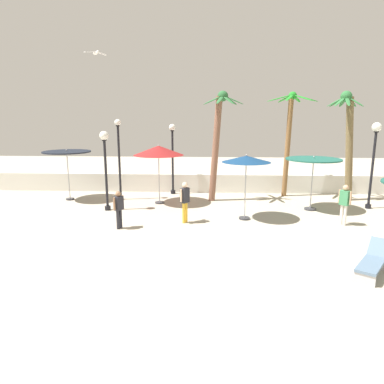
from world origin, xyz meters
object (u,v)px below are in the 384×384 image
at_px(seagull_1, 96,53).
at_px(patio_umbrella_0, 159,151).
at_px(lamp_post_1, 173,151).
at_px(lamp_post_2, 105,158).
at_px(lounge_chair_0, 373,261).
at_px(lamp_post_3, 374,150).
at_px(palm_tree_2, 217,135).
at_px(guest_2, 345,201).
at_px(guest_1, 119,206).
at_px(lamp_post_0, 119,153).
at_px(palm_tree_0, 348,135).
at_px(patio_umbrella_1, 246,160).
at_px(palm_tree_1, 289,132).
at_px(guest_0, 185,198).
at_px(patio_umbrella_4, 313,163).
at_px(patio_umbrella_3, 67,154).

bearing_deg(seagull_1, patio_umbrella_0, 66.75).
distance_m(lamp_post_1, lamp_post_2, 4.71).
distance_m(lamp_post_2, seagull_1, 4.95).
relative_size(patio_umbrella_0, seagull_1, 3.91).
relative_size(lamp_post_1, lounge_chair_0, 2.16).
distance_m(lamp_post_3, seagull_1, 13.21).
height_order(palm_tree_2, seagull_1, seagull_1).
bearing_deg(guest_2, guest_1, -174.13).
xyz_separation_m(patio_umbrella_0, lamp_post_0, (-2.23, 0.75, -0.23)).
distance_m(lamp_post_3, lounge_chair_0, 8.48).
bearing_deg(patio_umbrella_0, lamp_post_0, 161.45).
xyz_separation_m(patio_umbrella_0, guest_1, (-1.02, -4.26, -1.81)).
distance_m(palm_tree_0, lounge_chair_0, 10.03).
bearing_deg(patio_umbrella_1, seagull_1, -167.53).
distance_m(palm_tree_1, guest_0, 8.03).
bearing_deg(lamp_post_1, seagull_1, -108.95).
bearing_deg(palm_tree_1, lamp_post_1, 177.84).
xyz_separation_m(patio_umbrella_1, lamp_post_0, (-6.38, 3.42, -0.12)).
bearing_deg(lounge_chair_0, lamp_post_0, 137.59).
bearing_deg(patio_umbrella_4, guest_0, -157.82).
xyz_separation_m(palm_tree_0, lounge_chair_0, (-2.47, -9.22, -3.09)).
bearing_deg(lamp_post_0, palm_tree_1, 8.38).
relative_size(guest_2, seagull_1, 2.20).
relative_size(guest_1, guest_2, 0.91).
xyz_separation_m(patio_umbrella_1, lamp_post_1, (-3.69, 5.01, -0.14)).
bearing_deg(guest_0, lamp_post_1, 101.03).
xyz_separation_m(patio_umbrella_3, lounge_chair_0, (12.30, -8.52, -2.10)).
relative_size(palm_tree_2, seagull_1, 7.35).
height_order(patio_umbrella_1, lamp_post_1, lamp_post_1).
relative_size(palm_tree_0, guest_0, 3.26).
bearing_deg(palm_tree_2, guest_1, -128.58).
distance_m(lounge_chair_0, guest_0, 7.45).
distance_m(palm_tree_1, guest_2, 6.11).
bearing_deg(guest_0, palm_tree_1, 45.28).
relative_size(patio_umbrella_0, lamp_post_3, 0.73).
relative_size(lamp_post_2, lounge_chair_0, 2.04).
bearing_deg(lamp_post_0, patio_umbrella_3, -175.62).
height_order(patio_umbrella_1, guest_2, patio_umbrella_1).
height_order(patio_umbrella_3, guest_2, patio_umbrella_3).
xyz_separation_m(patio_umbrella_4, lamp_post_3, (2.93, 0.42, 0.54)).
bearing_deg(lamp_post_3, seagull_1, -163.98).
height_order(lamp_post_2, seagull_1, seagull_1).
bearing_deg(guest_2, patio_umbrella_0, 157.92).
bearing_deg(lamp_post_2, lamp_post_0, 87.70).
bearing_deg(patio_umbrella_1, patio_umbrella_3, 160.63).
xyz_separation_m(lamp_post_2, guest_2, (10.48, -1.85, -1.50)).
xyz_separation_m(lamp_post_1, guest_0, (1.10, -5.66, -1.42)).
height_order(palm_tree_0, lounge_chair_0, palm_tree_0).
height_order(patio_umbrella_4, lamp_post_3, lamp_post_3).
xyz_separation_m(lamp_post_0, lamp_post_1, (2.69, 1.59, -0.02)).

